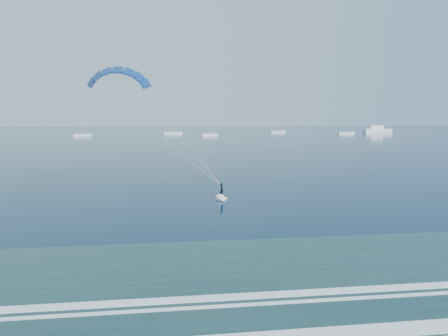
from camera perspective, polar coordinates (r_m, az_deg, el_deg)
name	(u,v)px	position (r m, az deg, el deg)	size (l,w,h in m)	color
kitesurfer_rig	(170,129)	(42.86, -7.76, 5.59)	(15.85, 4.52, 15.28)	yellow
motor_yacht	(377,130)	(266.53, 21.02, 5.10)	(17.14, 4.57, 6.80)	white
sailboat_1	(83,135)	(215.81, -19.56, 4.48)	(8.72, 2.40, 11.97)	white
sailboat_2	(173,133)	(231.34, -7.31, 4.98)	(10.25, 2.40, 13.61)	white
sailboat_3	(210,135)	(205.33, -2.02, 4.77)	(7.58, 2.40, 10.68)	white
sailboat_4	(278,132)	(257.11, 7.70, 5.18)	(9.16, 2.40, 12.39)	white
sailboat_5	(346,133)	(239.62, 17.04, 4.80)	(9.41, 2.40, 12.75)	white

